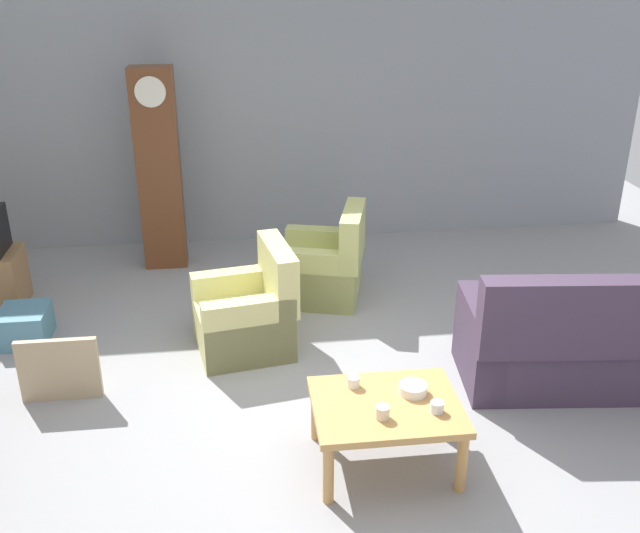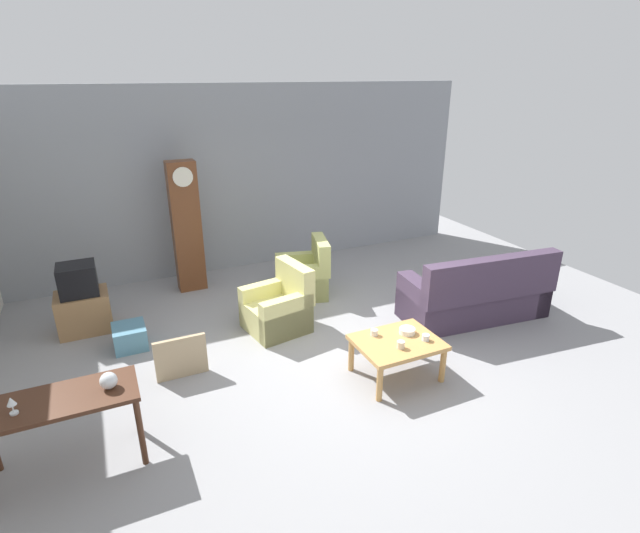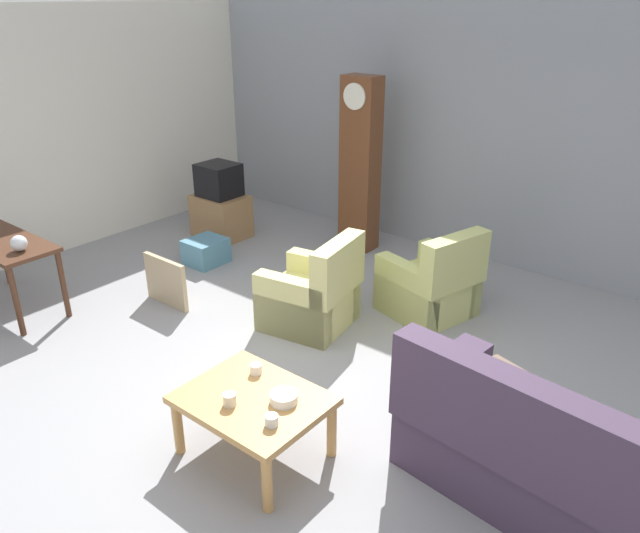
{
  "view_description": "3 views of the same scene",
  "coord_description": "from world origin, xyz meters",
  "px_view_note": "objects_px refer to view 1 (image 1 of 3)",
  "views": [
    {
      "loc": [
        -0.58,
        -4.56,
        3.19
      ],
      "look_at": [
        0.05,
        0.53,
        0.93
      ],
      "focal_mm": 40.87,
      "sensor_mm": 36.0,
      "label": 1
    },
    {
      "loc": [
        -2.54,
        -4.76,
        3.36
      ],
      "look_at": [
        0.09,
        0.91,
        0.86
      ],
      "focal_mm": 27.38,
      "sensor_mm": 36.0,
      "label": 2
    },
    {
      "loc": [
        2.82,
        -3.05,
        2.97
      ],
      "look_at": [
        -0.09,
        0.57,
        0.88
      ],
      "focal_mm": 34.29,
      "sensor_mm": 36.0,
      "label": 3
    }
  ],
  "objects_px": {
    "cup_cream_tall": "(383,412)",
    "storage_box_blue": "(25,325)",
    "coffee_table_wood": "(386,412)",
    "bowl_white_stacked": "(413,389)",
    "grandfather_clock": "(159,170)",
    "armchair_olive_near": "(248,315)",
    "cup_white_porcelain": "(353,382)",
    "cup_blue_rimmed": "(437,407)",
    "couch_floral": "(600,344)",
    "framed_picture_leaning": "(59,370)",
    "armchair_olive_far": "(325,268)"
  },
  "relations": [
    {
      "from": "cup_cream_tall",
      "to": "storage_box_blue",
      "type": "bearing_deg",
      "value": 141.5
    },
    {
      "from": "coffee_table_wood",
      "to": "bowl_white_stacked",
      "type": "relative_size",
      "value": 5.09
    },
    {
      "from": "coffee_table_wood",
      "to": "grandfather_clock",
      "type": "xyz_separation_m",
      "value": [
        -1.67,
        3.58,
        0.65
      ]
    },
    {
      "from": "armchair_olive_near",
      "to": "cup_white_porcelain",
      "type": "xyz_separation_m",
      "value": [
        0.66,
        -1.44,
        0.21
      ]
    },
    {
      "from": "grandfather_clock",
      "to": "cup_blue_rimmed",
      "type": "bearing_deg",
      "value": -62.0
    },
    {
      "from": "coffee_table_wood",
      "to": "cup_white_porcelain",
      "type": "xyz_separation_m",
      "value": [
        -0.18,
        0.22,
        0.11
      ]
    },
    {
      "from": "couch_floral",
      "to": "bowl_white_stacked",
      "type": "bearing_deg",
      "value": -158.18
    },
    {
      "from": "framed_picture_leaning",
      "to": "cup_white_porcelain",
      "type": "relative_size",
      "value": 6.92
    },
    {
      "from": "armchair_olive_far",
      "to": "bowl_white_stacked",
      "type": "distance_m",
      "value": 2.5
    },
    {
      "from": "coffee_table_wood",
      "to": "framed_picture_leaning",
      "type": "xyz_separation_m",
      "value": [
        -2.29,
        1.05,
        -0.15
      ]
    },
    {
      "from": "coffee_table_wood",
      "to": "storage_box_blue",
      "type": "relative_size",
      "value": 2.14
    },
    {
      "from": "cup_white_porcelain",
      "to": "cup_cream_tall",
      "type": "xyz_separation_m",
      "value": [
        0.12,
        -0.37,
        0.01
      ]
    },
    {
      "from": "couch_floral",
      "to": "cup_white_porcelain",
      "type": "distance_m",
      "value": 2.12
    },
    {
      "from": "couch_floral",
      "to": "cup_cream_tall",
      "type": "relative_size",
      "value": 24.28
    },
    {
      "from": "armchair_olive_far",
      "to": "grandfather_clock",
      "type": "xyz_separation_m",
      "value": [
        -1.6,
        1.01,
        0.75
      ]
    },
    {
      "from": "armchair_olive_far",
      "to": "cup_cream_tall",
      "type": "relative_size",
      "value": 10.7
    },
    {
      "from": "coffee_table_wood",
      "to": "grandfather_clock",
      "type": "relative_size",
      "value": 0.46
    },
    {
      "from": "couch_floral",
      "to": "armchair_olive_near",
      "type": "relative_size",
      "value": 2.37
    },
    {
      "from": "cup_cream_tall",
      "to": "bowl_white_stacked",
      "type": "bearing_deg",
      "value": 44.15
    },
    {
      "from": "armchair_olive_near",
      "to": "armchair_olive_far",
      "type": "xyz_separation_m",
      "value": [
        0.77,
        0.91,
        0.0
      ]
    },
    {
      "from": "cup_white_porcelain",
      "to": "bowl_white_stacked",
      "type": "bearing_deg",
      "value": -18.1
    },
    {
      "from": "armchair_olive_far",
      "to": "coffee_table_wood",
      "type": "height_order",
      "value": "armchair_olive_far"
    },
    {
      "from": "armchair_olive_far",
      "to": "bowl_white_stacked",
      "type": "bearing_deg",
      "value": -83.82
    },
    {
      "from": "coffee_table_wood",
      "to": "couch_floral",
      "type": "bearing_deg",
      "value": 22.25
    },
    {
      "from": "coffee_table_wood",
      "to": "cup_white_porcelain",
      "type": "distance_m",
      "value": 0.3
    },
    {
      "from": "cup_blue_rimmed",
      "to": "storage_box_blue",
      "type": "bearing_deg",
      "value": 145.15
    },
    {
      "from": "storage_box_blue",
      "to": "cup_white_porcelain",
      "type": "distance_m",
      "value": 3.19
    },
    {
      "from": "armchair_olive_far",
      "to": "armchair_olive_near",
      "type": "bearing_deg",
      "value": -130.45
    },
    {
      "from": "cup_blue_rimmed",
      "to": "cup_cream_tall",
      "type": "bearing_deg",
      "value": -176.43
    },
    {
      "from": "grandfather_clock",
      "to": "cup_cream_tall",
      "type": "height_order",
      "value": "grandfather_clock"
    },
    {
      "from": "bowl_white_stacked",
      "to": "cup_blue_rimmed",
      "type": "bearing_deg",
      "value": -66.1
    },
    {
      "from": "armchair_olive_far",
      "to": "bowl_white_stacked",
      "type": "xyz_separation_m",
      "value": [
        0.27,
        -2.48,
        0.2
      ]
    },
    {
      "from": "armchair_olive_near",
      "to": "bowl_white_stacked",
      "type": "xyz_separation_m",
      "value": [
        1.04,
        -1.57,
        0.2
      ]
    },
    {
      "from": "cup_blue_rimmed",
      "to": "armchair_olive_far",
      "type": "bearing_deg",
      "value": 97.76
    },
    {
      "from": "cup_blue_rimmed",
      "to": "bowl_white_stacked",
      "type": "relative_size",
      "value": 0.46
    },
    {
      "from": "grandfather_clock",
      "to": "bowl_white_stacked",
      "type": "height_order",
      "value": "grandfather_clock"
    },
    {
      "from": "armchair_olive_far",
      "to": "cup_white_porcelain",
      "type": "bearing_deg",
      "value": -92.69
    },
    {
      "from": "coffee_table_wood",
      "to": "cup_cream_tall",
      "type": "height_order",
      "value": "cup_cream_tall"
    },
    {
      "from": "armchair_olive_near",
      "to": "coffee_table_wood",
      "type": "xyz_separation_m",
      "value": [
        0.85,
        -1.66,
        0.1
      ]
    },
    {
      "from": "couch_floral",
      "to": "cup_white_porcelain",
      "type": "bearing_deg",
      "value": -165.12
    },
    {
      "from": "cup_white_porcelain",
      "to": "bowl_white_stacked",
      "type": "xyz_separation_m",
      "value": [
        0.38,
        -0.12,
        -0.0
      ]
    },
    {
      "from": "grandfather_clock",
      "to": "cup_blue_rimmed",
      "type": "relative_size",
      "value": 24.23
    },
    {
      "from": "armchair_olive_near",
      "to": "storage_box_blue",
      "type": "distance_m",
      "value": 1.98
    },
    {
      "from": "couch_floral",
      "to": "coffee_table_wood",
      "type": "xyz_separation_m",
      "value": [
        -1.86,
        -0.76,
        0.05
      ]
    },
    {
      "from": "armchair_olive_far",
      "to": "couch_floral",
      "type": "bearing_deg",
      "value": -43.12
    },
    {
      "from": "cup_blue_rimmed",
      "to": "cup_cream_tall",
      "type": "distance_m",
      "value": 0.36
    },
    {
      "from": "couch_floral",
      "to": "coffee_table_wood",
      "type": "bearing_deg",
      "value": -157.75
    },
    {
      "from": "grandfather_clock",
      "to": "storage_box_blue",
      "type": "distance_m",
      "value": 2.12
    },
    {
      "from": "grandfather_clock",
      "to": "cup_blue_rimmed",
      "type": "xyz_separation_m",
      "value": [
        1.97,
        -3.71,
        -0.55
      ]
    },
    {
      "from": "framed_picture_leaning",
      "to": "storage_box_blue",
      "type": "bearing_deg",
      "value": 117.06
    }
  ]
}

